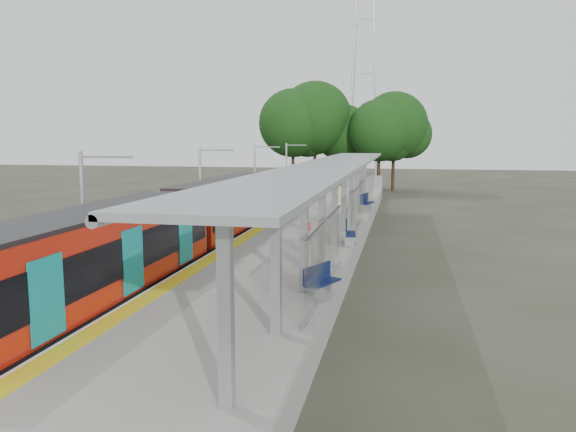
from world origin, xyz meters
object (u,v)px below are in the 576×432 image
object	(u,v)px
train	(180,226)
bench_mid	(349,232)
info_pillar_far	(338,198)
litter_bin	(348,216)
bench_far	(366,201)
bench_near	(320,280)
info_pillar_near	(306,249)

from	to	relation	value
train	bench_mid	distance (m)	7.71
info_pillar_far	litter_bin	xyz separation A→B (m)	(1.27, -6.07, -0.41)
bench_mid	litter_bin	world-z (taller)	bench_mid
bench_far	info_pillar_far	bearing A→B (deg)	-160.15
bench_near	litter_bin	size ratio (longest dim) A/B	1.71
train	litter_bin	xyz separation A→B (m)	(6.51, 9.02, -0.61)
bench_far	info_pillar_near	world-z (taller)	info_pillar_near
info_pillar_far	bench_mid	bearing A→B (deg)	-94.10
bench_far	litter_bin	world-z (taller)	bench_far
info_pillar_far	litter_bin	size ratio (longest dim) A/B	2.22
bench_near	litter_bin	xyz separation A→B (m)	(-0.61, 15.10, -0.08)
bench_near	bench_far	distance (m)	21.38
info_pillar_near	litter_bin	distance (m)	11.40
info_pillar_far	litter_bin	bearing A→B (deg)	-91.05
litter_bin	bench_mid	bearing A→B (deg)	-84.33
bench_mid	train	bearing A→B (deg)	-163.70
bench_mid	bench_far	distance (m)	12.34
bench_far	train	bearing A→B (deg)	-101.36
bench_near	info_pillar_far	distance (m)	21.26
bench_far	info_pillar_near	distance (m)	17.70
info_pillar_near	bench_near	bearing A→B (deg)	-93.21
bench_near	info_pillar_near	size ratio (longest dim) A/B	0.88
info_pillar_near	litter_bin	bearing A→B (deg)	67.64
train	info_pillar_far	distance (m)	15.97
train	bench_far	distance (m)	16.86
litter_bin	train	bearing A→B (deg)	-125.81
bench_near	bench_mid	size ratio (longest dim) A/B	0.97
bench_mid	info_pillar_far	distance (m)	12.28
bench_far	info_pillar_far	distance (m)	1.89
info_pillar_near	info_pillar_far	distance (m)	17.47
train	info_pillar_far	bearing A→B (deg)	70.85
info_pillar_near	litter_bin	xyz separation A→B (m)	(0.50, 11.39, -0.30)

